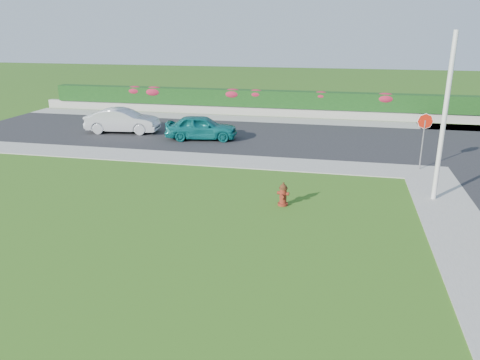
% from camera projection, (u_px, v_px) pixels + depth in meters
% --- Properties ---
extents(ground, '(120.00, 120.00, 0.00)m').
position_uv_depth(ground, '(203.00, 255.00, 12.44)').
color(ground, black).
rests_on(ground, ground).
extents(street_far, '(26.00, 8.00, 0.04)m').
position_uv_depth(street_far, '(189.00, 134.00, 26.43)').
color(street_far, black).
rests_on(street_far, ground).
extents(sidewalk_far, '(24.00, 2.00, 0.04)m').
position_uv_depth(sidewalk_far, '(135.00, 155.00, 22.00)').
color(sidewalk_far, gray).
rests_on(sidewalk_far, ground).
extents(curb_corner, '(2.00, 2.00, 0.04)m').
position_uv_depth(curb_corner, '(427.00, 173.00, 19.37)').
color(curb_corner, gray).
rests_on(curb_corner, ground).
extents(sidewalk_beyond, '(34.00, 2.00, 0.04)m').
position_uv_depth(sidewalk_beyond, '(272.00, 120.00, 30.27)').
color(sidewalk_beyond, gray).
rests_on(sidewalk_beyond, ground).
extents(retaining_wall, '(34.00, 0.40, 0.60)m').
position_uv_depth(retaining_wall, '(275.00, 112.00, 31.57)').
color(retaining_wall, gray).
rests_on(retaining_wall, ground).
extents(hedge, '(32.00, 0.90, 1.10)m').
position_uv_depth(hedge, '(276.00, 99.00, 31.40)').
color(hedge, black).
rests_on(hedge, retaining_wall).
extents(fire_hydrant, '(0.42, 0.40, 0.81)m').
position_uv_depth(fire_hydrant, '(283.00, 195.00, 15.79)').
color(fire_hydrant, '#551B0D').
rests_on(fire_hydrant, ground).
extents(sedan_teal, '(3.99, 2.11, 1.29)m').
position_uv_depth(sedan_teal, '(201.00, 127.00, 24.85)').
color(sedan_teal, '#0D6566').
rests_on(sedan_teal, street_far).
extents(sedan_silver, '(4.23, 1.89, 1.35)m').
position_uv_depth(sedan_silver, '(123.00, 121.00, 26.45)').
color(sedan_silver, '#B4B8BC').
rests_on(sedan_silver, street_far).
extents(utility_pole, '(0.16, 0.16, 5.69)m').
position_uv_depth(utility_pole, '(444.00, 120.00, 15.52)').
color(utility_pole, silver).
rests_on(utility_pole, ground).
extents(stop_sign, '(0.65, 0.13, 2.41)m').
position_uv_depth(stop_sign, '(424.00, 129.00, 19.28)').
color(stop_sign, slate).
rests_on(stop_sign, ground).
extents(flower_clump_a, '(1.30, 0.84, 0.65)m').
position_uv_depth(flower_clump_a, '(135.00, 91.00, 33.25)').
color(flower_clump_a, '#A91D38').
rests_on(flower_clump_a, hedge).
extents(flower_clump_b, '(1.47, 0.94, 0.73)m').
position_uv_depth(flower_clump_b, '(154.00, 92.00, 32.97)').
color(flower_clump_b, '#A91D38').
rests_on(flower_clump_b, hedge).
extents(flower_clump_c, '(1.40, 0.90, 0.70)m').
position_uv_depth(flower_clump_c, '(233.00, 94.00, 31.82)').
color(flower_clump_c, '#A91D38').
rests_on(flower_clump_c, hedge).
extents(flower_clump_d, '(1.22, 0.79, 0.61)m').
position_uv_depth(flower_clump_d, '(256.00, 94.00, 31.48)').
color(flower_clump_d, '#A91D38').
rests_on(flower_clump_d, hedge).
extents(flower_clump_e, '(1.16, 0.75, 0.58)m').
position_uv_depth(flower_clump_e, '(321.00, 96.00, 30.61)').
color(flower_clump_e, '#A91D38').
rests_on(flower_clump_e, hedge).
extents(flower_clump_f, '(1.40, 0.90, 0.70)m').
position_uv_depth(flower_clump_f, '(385.00, 98.00, 29.80)').
color(flower_clump_f, '#A91D38').
rests_on(flower_clump_f, hedge).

